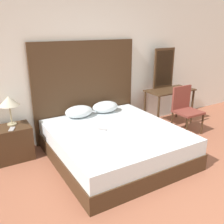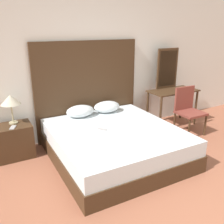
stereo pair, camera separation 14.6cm
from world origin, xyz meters
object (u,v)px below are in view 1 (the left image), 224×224
Objects in this scene: phone_on_nightstand at (12,129)px; vanity_desk at (170,96)px; phone_on_bed at (102,130)px; nightstand at (13,143)px; table_lamp at (9,102)px; bed at (115,143)px; chair at (185,107)px.

vanity_desk is at bearing -0.29° from phone_on_nightstand.
phone_on_nightstand reaches higher than phone_on_bed.
vanity_desk is at bearing -2.24° from nightstand.
table_lamp is at bearing 79.03° from phone_on_nightstand.
bed is at bearing -21.54° from phone_on_bed.
phone_on_bed is 0.29× the size of nightstand.
bed is 12.52× the size of phone_on_bed.
phone_on_bed reaches higher than bed.
phone_on_bed is at bearing -176.22° from chair.
phone_on_bed is 1.41m from nightstand.
phone_on_bed is at bearing 158.46° from bed.
nightstand is at bearing 150.52° from bed.
bed is 1.59m from nightstand.
phone_on_bed is at bearing -26.58° from phone_on_nightstand.
phone_on_bed is 0.18× the size of chair.
vanity_desk reaches higher than bed.
vanity_desk is (3.08, -0.21, -0.29)m from table_lamp.
table_lamp reaches higher than phone_on_nightstand.
chair is at bearing -8.76° from phone_on_nightstand.
vanity_desk reaches higher than nightstand.
phone_on_nightstand is at bearing 154.08° from bed.
nightstand is 1.18× the size of table_lamp.
phone_on_nightstand reaches higher than nightstand.
chair is (3.07, -0.67, -0.40)m from table_lamp.
bed is 4.36× the size of table_lamp.
chair is at bearing -12.31° from table_lamp.
vanity_desk is at bearing 87.76° from chair.
phone_on_nightstand is at bearing -100.97° from table_lamp.
chair is at bearing 6.68° from bed.
chair is (-0.02, -0.46, -0.11)m from vanity_desk.
nightstand is 3.29× the size of phone_on_nightstand.
vanity_desk is (1.92, 0.59, 0.13)m from phone_on_bed.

